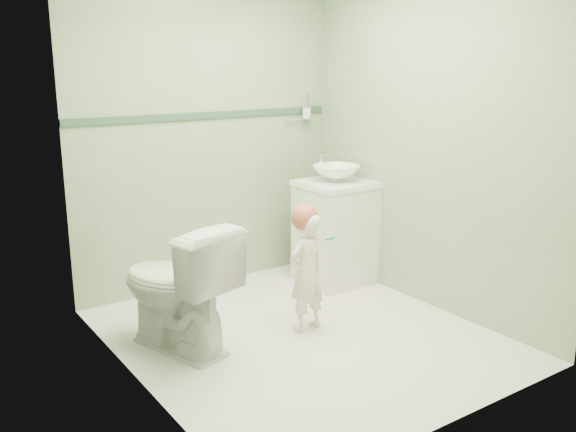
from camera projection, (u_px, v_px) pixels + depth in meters
ground at (301, 336)px, 4.11m from camera, size 2.50×2.50×0.00m
room_shell at (302, 154)px, 3.82m from camera, size 2.50×2.54×2.40m
trim_stripe at (207, 115)px, 4.77m from camera, size 2.20×0.02×0.05m
vanity at (335, 234)px, 5.04m from camera, size 0.52×0.50×0.80m
counter at (336, 184)px, 4.94m from camera, size 0.54×0.52×0.04m
basin at (336, 173)px, 4.92m from camera, size 0.37×0.37×0.13m
faucet at (322, 160)px, 5.04m from camera, size 0.03×0.13×0.18m
cup_holder at (306, 113)px, 5.22m from camera, size 0.26×0.07×0.21m
toilet at (176, 286)px, 3.84m from camera, size 0.67×0.90×0.82m
toddler at (307, 272)px, 4.11m from camera, size 0.32×0.24×0.80m
hair_cap at (305, 218)px, 4.04m from camera, size 0.18×0.18×0.18m
teal_toothbrush at (329, 238)px, 4.02m from camera, size 0.11×0.14×0.08m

